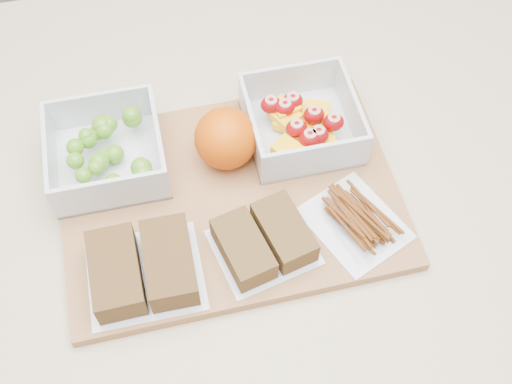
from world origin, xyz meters
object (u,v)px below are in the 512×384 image
Objects in this scene: fruit_container at (301,123)px; sandwich_bag_left at (143,268)px; sandwich_bag_center at (264,241)px; orange at (226,138)px; pretzel_bag at (356,219)px; cutting_board at (230,197)px; grape_container at (108,152)px.

fruit_container is 1.06× the size of sandwich_bag_left.
fruit_container is at bearing 61.15° from sandwich_bag_center.
pretzel_bag is at bearing -44.97° from orange.
cutting_board is at bearing 36.98° from sandwich_bag_left.
fruit_container reaches higher than sandwich_bag_left.
orange is at bearing -8.85° from grape_container.
grape_container is 1.01× the size of fruit_container.
fruit_container is 1.76× the size of orange.
sandwich_bag_center is at bearing -118.85° from fruit_container.
pretzel_bag is at bearing -28.88° from cutting_board.
orange is 0.14m from sandwich_bag_center.
sandwich_bag_left is 0.90× the size of pretzel_bag.
sandwich_bag_left is at bearing -143.63° from cutting_board.
fruit_container is 1.06× the size of sandwich_bag_center.
pretzel_bag reaches higher than cutting_board.
fruit_container is 0.15m from pretzel_bag.
cutting_board is 2.98× the size of fruit_container.
sandwich_bag_center is (0.02, -0.08, 0.03)m from cutting_board.
fruit_container is at bearing 101.20° from pretzel_bag.
grape_container is at bearing 171.15° from orange.
fruit_container is 0.18m from sandwich_bag_center.
fruit_container is at bearing -1.47° from grape_container.
grape_container is at bearing 97.34° from sandwich_bag_left.
cutting_board is 5.24× the size of orange.
sandwich_bag_left reaches higher than pretzel_bag.
grape_container is 0.23m from sandwich_bag_center.
grape_container and fruit_container have the same top height.
pretzel_bag is (0.14, -0.08, 0.02)m from cutting_board.
sandwich_bag_left reaches higher than cutting_board.
orange reaches higher than cutting_board.
sandwich_bag_center is at bearing -83.11° from orange.
orange is 0.19m from pretzel_bag.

